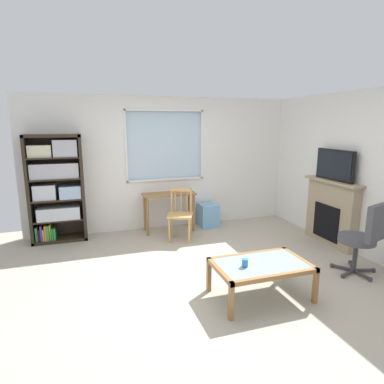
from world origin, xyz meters
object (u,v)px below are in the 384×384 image
object	(u,v)px
plastic_drawer_unit	(208,215)
fireplace	(331,212)
bookshelf	(56,186)
wooden_chair	(180,214)
tv	(335,165)
coffee_table	(261,267)
desk_under_window	(169,200)
office_chair	(364,236)
sippy_cup	(245,263)

from	to	relation	value
plastic_drawer_unit	fireplace	world-z (taller)	fireplace
fireplace	bookshelf	bearing A→B (deg)	159.73
wooden_chair	bookshelf	bearing A→B (deg)	162.78
wooden_chair	fireplace	xyz separation A→B (m)	(2.35, -0.99, 0.09)
tv	fireplace	bearing A→B (deg)	0.00
coffee_table	desk_under_window	bearing A→B (deg)	98.72
bookshelf	office_chair	world-z (taller)	bookshelf
wooden_chair	sippy_cup	size ratio (longest dim) A/B	10.00
tv	wooden_chair	bearing A→B (deg)	157.05
desk_under_window	tv	world-z (taller)	tv
office_chair	coffee_table	size ratio (longest dim) A/B	0.91
tv	coffee_table	xyz separation A→B (m)	(-1.99, -1.18, -0.97)
tv	plastic_drawer_unit	bearing A→B (deg)	135.81
wooden_chair	office_chair	bearing A→B (deg)	-47.36
wooden_chair	office_chair	world-z (taller)	office_chair
coffee_table	office_chair	bearing A→B (deg)	3.08
wooden_chair	fireplace	distance (m)	2.55
tv	sippy_cup	bearing A→B (deg)	-151.29
fireplace	tv	xyz separation A→B (m)	(-0.02, 0.00, 0.80)
bookshelf	office_chair	size ratio (longest dim) A/B	1.83
bookshelf	plastic_drawer_unit	xyz separation A→B (m)	(2.74, -0.06, -0.74)
office_chair	wooden_chair	bearing A→B (deg)	132.64
bookshelf	tv	distance (m)	4.65
plastic_drawer_unit	office_chair	size ratio (longest dim) A/B	0.45
wooden_chair	tv	distance (m)	2.68
plastic_drawer_unit	coffee_table	distance (m)	2.77
bookshelf	wooden_chair	bearing A→B (deg)	-17.22
plastic_drawer_unit	office_chair	bearing A→B (deg)	-65.85
sippy_cup	coffee_table	bearing A→B (deg)	6.81
plastic_drawer_unit	fireplace	xyz separation A→B (m)	(1.62, -1.55, 0.32)
bookshelf	tv	world-z (taller)	bookshelf
wooden_chair	sippy_cup	distance (m)	2.20
wooden_chair	coffee_table	distance (m)	2.20
coffee_table	sippy_cup	distance (m)	0.25
bookshelf	fireplace	xyz separation A→B (m)	(4.36, -1.61, -0.41)
bookshelf	desk_under_window	world-z (taller)	bookshelf
desk_under_window	wooden_chair	distance (m)	0.54
bookshelf	sippy_cup	bearing A→B (deg)	-52.93
plastic_drawer_unit	coffee_table	bearing A→B (deg)	-98.12
desk_under_window	plastic_drawer_unit	bearing A→B (deg)	3.56
plastic_drawer_unit	office_chair	distance (m)	2.93
bookshelf	plastic_drawer_unit	world-z (taller)	bookshelf
coffee_table	plastic_drawer_unit	bearing A→B (deg)	81.88
fireplace	office_chair	size ratio (longest dim) A/B	1.14
wooden_chair	plastic_drawer_unit	size ratio (longest dim) A/B	1.98
wooden_chair	office_chair	distance (m)	2.84
plastic_drawer_unit	tv	size ratio (longest dim) A/B	0.56
tv	coffee_table	bearing A→B (deg)	-149.23
fireplace	plastic_drawer_unit	bearing A→B (deg)	136.14
sippy_cup	desk_under_window	bearing A→B (deg)	94.00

